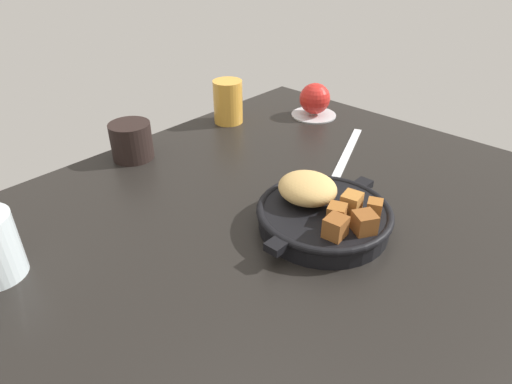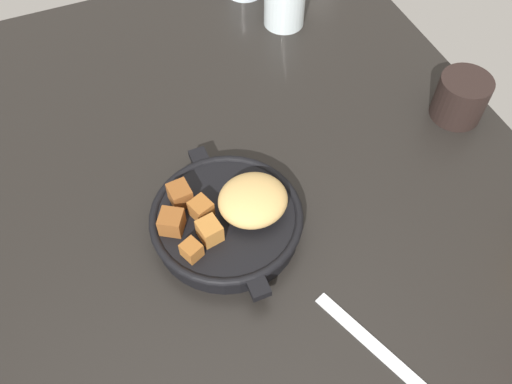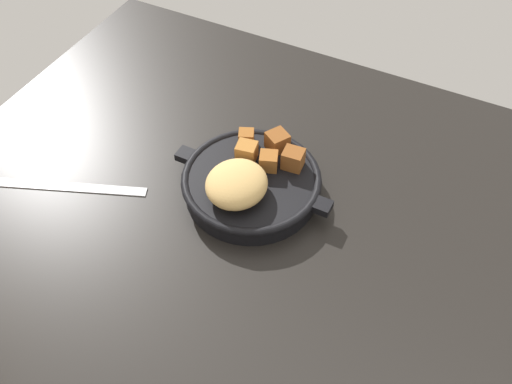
{
  "view_description": "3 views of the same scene",
  "coord_description": "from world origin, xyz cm",
  "px_view_note": "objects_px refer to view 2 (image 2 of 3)",
  "views": [
    {
      "loc": [
        -41.42,
        -34.97,
        40.11
      ],
      "look_at": [
        0.81,
        3.99,
        4.55
      ],
      "focal_mm": 31.18,
      "sensor_mm": 36.0,
      "label": 1
    },
    {
      "loc": [
        42.62,
        -16.59,
        62.26
      ],
      "look_at": [
        3.76,
        -0.44,
        3.45
      ],
      "focal_mm": 37.83,
      "sensor_mm": 36.0,
      "label": 2
    },
    {
      "loc": [
        -19.45,
        42.93,
        63.66
      ],
      "look_at": [
        3.39,
        -2.55,
        4.22
      ],
      "focal_mm": 39.8,
      "sensor_mm": 36.0,
      "label": 3
    }
  ],
  "objects_px": {
    "water_glass_tall": "(285,1)",
    "coffee_mug_dark": "(461,98)",
    "butter_knife": "(393,363)",
    "cast_iron_skillet": "(229,217)"
  },
  "relations": [
    {
      "from": "coffee_mug_dark",
      "to": "cast_iron_skillet",
      "type": "bearing_deg",
      "value": -81.36
    },
    {
      "from": "butter_knife",
      "to": "coffee_mug_dark",
      "type": "bearing_deg",
      "value": 114.48
    },
    {
      "from": "butter_knife",
      "to": "coffee_mug_dark",
      "type": "height_order",
      "value": "coffee_mug_dark"
    },
    {
      "from": "butter_knife",
      "to": "coffee_mug_dark",
      "type": "relative_size",
      "value": 2.9
    },
    {
      "from": "butter_knife",
      "to": "water_glass_tall",
      "type": "xyz_separation_m",
      "value": [
        -0.62,
        0.14,
        0.04
      ]
    },
    {
      "from": "water_glass_tall",
      "to": "coffee_mug_dark",
      "type": "bearing_deg",
      "value": 26.24
    },
    {
      "from": "water_glass_tall",
      "to": "cast_iron_skillet",
      "type": "bearing_deg",
      "value": -33.64
    },
    {
      "from": "cast_iron_skillet",
      "to": "water_glass_tall",
      "type": "height_order",
      "value": "water_glass_tall"
    },
    {
      "from": "water_glass_tall",
      "to": "coffee_mug_dark",
      "type": "xyz_separation_m",
      "value": [
        0.31,
        0.15,
        -0.01
      ]
    },
    {
      "from": "water_glass_tall",
      "to": "coffee_mug_dark",
      "type": "distance_m",
      "value": 0.35
    }
  ]
}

